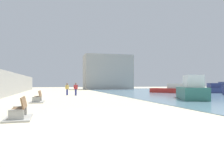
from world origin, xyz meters
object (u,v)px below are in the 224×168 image
Objects in this scene: bench_far at (37,100)px; person_standing at (76,88)px; bench_near at (19,114)px; boat_distant at (173,89)px; person_walking at (67,88)px; boat_far_right at (222,87)px; boat_outer at (191,90)px; boat_far_left at (213,89)px.

person_standing is at bearing 66.27° from bench_far.
bench_far is (0.20, 8.65, 0.00)m from bench_near.
bench_far is 0.31× the size of boat_distant.
boat_far_right is (35.85, 13.49, -0.15)m from person_walking.
bench_near is 0.34× the size of boat_outer.
person_walking is at bearing -177.22° from boat_far_left.
boat_outer is (-24.70, -24.05, 0.12)m from boat_far_right.
bench_far is at bearing -106.66° from person_walking.
boat_far_right is 0.92× the size of boat_distant.
boat_far_right reaches higher than boat_far_left.
bench_far is 0.41× the size of boat_far_left.
person_standing is 0.26× the size of boat_outer.
person_standing is at bearing -174.96° from boat_far_left.
boat_far_right is 1.22× the size of boat_far_left.
person_standing is at bearing -157.65° from boat_far_right.
boat_distant is at bearing 66.77° from boat_outer.
boat_distant is at bearing -149.34° from boat_far_right.
person_standing is 0.24× the size of boat_distant.
person_standing reaches higher than boat_far_left.
boat_far_right is 17.71m from boat_far_left.
boat_distant is at bearing 171.99° from boat_far_left.
bench_far is at bearing -113.73° from person_standing.
boat_outer is at bearing -135.76° from boat_far_right.
bench_far is at bearing 177.53° from boat_outer.
boat_outer is at bearing -113.23° from boat_distant.
boat_outer is (-12.02, -11.69, 0.27)m from boat_far_left.
boat_far_right is 1.01× the size of boat_outer.
bench_far is at bearing -148.44° from boat_distant.
bench_near is 32.92m from boat_far_left.
boat_distant is at bearing 31.56° from bench_far.
boat_far_left is at bearing 36.83° from bench_near.
boat_outer reaches higher than boat_distant.
bench_far is 1.31× the size of person_standing.
boat_outer reaches higher than boat_far_right.
boat_far_left is (26.35, 19.73, 0.38)m from bench_near.
boat_far_left reaches higher than bench_near.
person_walking is at bearing 141.22° from person_standing.
person_standing is at bearing 136.10° from boat_outer.
boat_far_left reaches higher than person_walking.
bench_near is 8.66m from bench_far.
bench_near is at bearing -99.68° from person_walking.
boat_far_left is at bearing 5.04° from person_standing.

